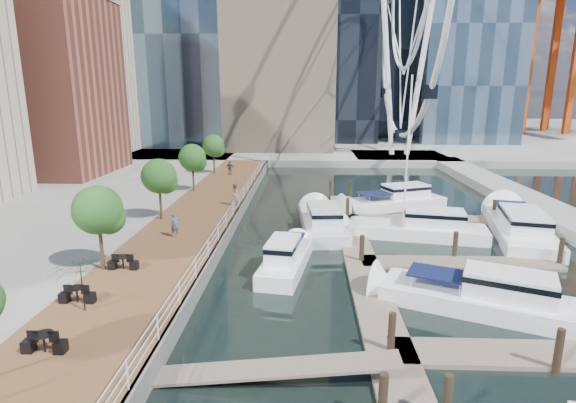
{
  "coord_description": "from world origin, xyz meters",
  "views": [
    {
      "loc": [
        -0.48,
        -18.36,
        10.23
      ],
      "look_at": [
        -1.71,
        11.71,
        3.0
      ],
      "focal_mm": 28.0,
      "sensor_mm": 36.0,
      "label": 1
    }
  ],
  "objects": [
    {
      "name": "ground",
      "position": [
        0.0,
        0.0,
        0.0
      ],
      "size": [
        520.0,
        520.0,
        0.0
      ],
      "primitive_type": "plane",
      "color": "black",
      "rests_on": "ground"
    },
    {
      "name": "boardwalk",
      "position": [
        -9.0,
        15.0,
        0.5
      ],
      "size": [
        6.0,
        60.0,
        1.0
      ],
      "primitive_type": "cube",
      "color": "brown",
      "rests_on": "ground"
    },
    {
      "name": "seawall",
      "position": [
        -6.0,
        15.0,
        0.5
      ],
      "size": [
        0.25,
        60.0,
        1.0
      ],
      "primitive_type": "cube",
      "color": "#595954",
      "rests_on": "ground"
    },
    {
      "name": "land_far",
      "position": [
        0.0,
        102.0,
        0.5
      ],
      "size": [
        200.0,
        114.0,
        1.0
      ],
      "primitive_type": "cube",
      "color": "gray",
      "rests_on": "ground"
    },
    {
      "name": "breakwater",
      "position": [
        20.0,
        20.0,
        0.5
      ],
      "size": [
        4.0,
        60.0,
        1.0
      ],
      "primitive_type": "cube",
      "color": "gray",
      "rests_on": "ground"
    },
    {
      "name": "pier",
      "position": [
        14.0,
        52.0,
        0.5
      ],
      "size": [
        14.0,
        12.0,
        1.0
      ],
      "primitive_type": "cube",
      "color": "gray",
      "rests_on": "ground"
    },
    {
      "name": "railing",
      "position": [
        -6.1,
        15.0,
        1.52
      ],
      "size": [
        0.1,
        60.0,
        1.05
      ],
      "primitive_type": null,
      "color": "white",
      "rests_on": "boardwalk"
    },
    {
      "name": "floating_docks",
      "position": [
        7.97,
        9.98,
        0.49
      ],
      "size": [
        16.0,
        34.0,
        2.6
      ],
      "color": "#6D6051",
      "rests_on": "ground"
    },
    {
      "name": "street_trees",
      "position": [
        -11.4,
        14.0,
        4.29
      ],
      "size": [
        2.6,
        42.6,
        4.6
      ],
      "color": "#3F2B1C",
      "rests_on": "ground"
    },
    {
      "name": "cafe_tables",
      "position": [
        -10.4,
        -2.0,
        1.37
      ],
      "size": [
        2.5,
        13.7,
        0.74
      ],
      "color": "black",
      "rests_on": "ground"
    },
    {
      "name": "yacht_foreground",
      "position": [
        8.02,
        1.95,
        0.0
      ],
      "size": [
        10.52,
        6.66,
        2.15
      ],
      "primitive_type": null,
      "rotation": [
        0.0,
        0.0,
        1.16
      ],
      "color": "white",
      "rests_on": "ground"
    },
    {
      "name": "pedestrian_near",
      "position": [
        -9.1,
        9.71,
        1.81
      ],
      "size": [
        0.69,
        0.58,
        1.62
      ],
      "primitive_type": "imported",
      "rotation": [
        0.0,
        0.0,
        0.39
      ],
      "color": "#4D5066",
      "rests_on": "boardwalk"
    },
    {
      "name": "pedestrian_mid",
      "position": [
        -6.5,
        18.35,
        1.98
      ],
      "size": [
        1.03,
        1.15,
        1.96
      ],
      "primitive_type": "imported",
      "rotation": [
        0.0,
        0.0,
        -1.93
      ],
      "color": "gray",
      "rests_on": "boardwalk"
    },
    {
      "name": "pedestrian_far",
      "position": [
        -9.39,
        33.24,
        1.81
      ],
      "size": [
        1.0,
        0.53,
        1.62
      ],
      "primitive_type": "imported",
      "rotation": [
        0.0,
        0.0,
        2.99
      ],
      "color": "#31363D",
      "rests_on": "boardwalk"
    },
    {
      "name": "moored_yachts",
      "position": [
        7.61,
        12.58,
        0.0
      ],
      "size": [
        21.92,
        35.56,
        11.5
      ],
      "color": "white",
      "rests_on": "ground"
    }
  ]
}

